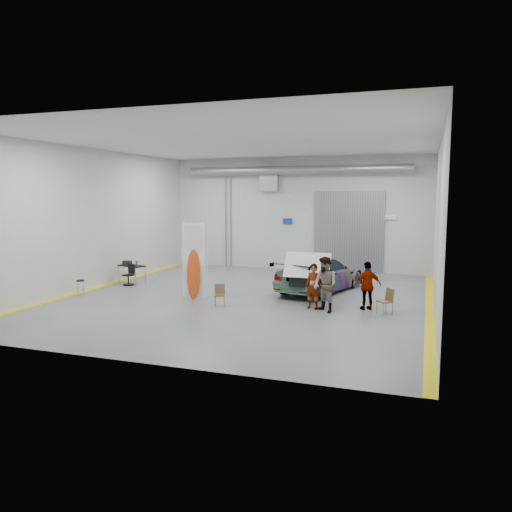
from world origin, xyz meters
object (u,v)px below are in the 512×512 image
(person_a, at_px, (313,286))
(work_table, at_px, (131,265))
(person_b, at_px, (325,285))
(office_chair, at_px, (129,276))
(folding_chair_far, at_px, (385,307))
(person_c, at_px, (368,286))
(sedan_car, at_px, (320,274))
(folding_chair_near, at_px, (220,299))
(surfboard_display, at_px, (192,267))
(shop_stool, at_px, (81,288))

(person_a, height_order, work_table, person_a)
(person_b, distance_m, office_chair, 9.59)
(person_a, bearing_deg, work_table, 177.78)
(folding_chair_far, bearing_deg, person_b, -121.28)
(person_a, bearing_deg, person_c, 26.67)
(sedan_car, relative_size, folding_chair_near, 6.41)
(sedan_car, distance_m, surfboard_display, 5.42)
(folding_chair_far, bearing_deg, person_c, -169.27)
(person_b, bearing_deg, person_a, -177.77)
(person_b, distance_m, work_table, 9.92)
(sedan_car, bearing_deg, person_c, 145.08)
(work_table, xyz_separation_m, office_chair, (0.23, -0.49, -0.41))
(sedan_car, bearing_deg, shop_stool, 42.13)
(person_a, height_order, surfboard_display, surfboard_display)
(surfboard_display, relative_size, work_table, 2.18)
(sedan_car, height_order, person_a, person_a)
(sedan_car, relative_size, person_b, 2.64)
(shop_stool, relative_size, work_table, 0.46)
(folding_chair_near, height_order, office_chair, office_chair)
(person_c, height_order, office_chair, person_c)
(sedan_car, bearing_deg, office_chair, 26.19)
(person_a, height_order, office_chair, person_a)
(sedan_car, height_order, folding_chair_far, sedan_car)
(person_c, bearing_deg, surfboard_display, -25.93)
(person_a, relative_size, work_table, 1.13)
(shop_stool, height_order, work_table, work_table)
(shop_stool, bearing_deg, office_chair, 81.52)
(person_c, xyz_separation_m, office_chair, (-10.64, 1.45, -0.45))
(person_a, height_order, person_b, person_b)
(sedan_car, relative_size, surfboard_display, 1.62)
(person_c, bearing_deg, folding_chair_far, 111.39)
(surfboard_display, height_order, folding_chair_far, surfboard_display)
(person_a, xyz_separation_m, person_b, (0.49, -0.36, 0.15))
(person_b, bearing_deg, surfboard_display, -146.10)
(surfboard_display, bearing_deg, folding_chair_far, -12.67)
(person_a, relative_size, surfboard_display, 0.52)
(sedan_car, relative_size, folding_chair_far, 5.72)
(person_b, xyz_separation_m, person_c, (1.34, 0.82, -0.11))
(work_table, bearing_deg, person_a, -14.89)
(person_b, distance_m, person_c, 1.58)
(person_c, height_order, work_table, person_c)
(sedan_car, xyz_separation_m, folding_chair_far, (2.91, -3.39, -0.46))
(person_a, relative_size, folding_chair_near, 2.05)
(work_table, height_order, office_chair, work_table)
(folding_chair_near, relative_size, folding_chair_far, 0.89)
(person_b, height_order, person_c, person_b)
(person_c, height_order, folding_chair_near, person_c)
(person_b, height_order, folding_chair_far, person_b)
(sedan_car, xyz_separation_m, office_chair, (-8.37, -1.41, -0.33))
(person_c, xyz_separation_m, shop_stool, (-11.06, -1.33, -0.53))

